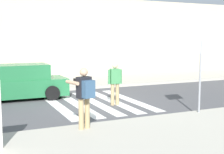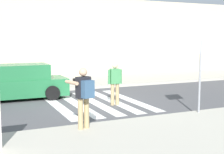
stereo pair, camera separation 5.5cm
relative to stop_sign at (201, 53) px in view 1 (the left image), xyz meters
The scene contains 13 objects.
ground_plane 4.74m from the stop_sign, 125.19° to the left, with size 120.00×120.00×0.00m, color #4C4C4F.
sidewalk_near 4.23m from the stop_sign, 131.40° to the right, with size 60.00×6.00×0.14m, color #B2AD9E.
sidewalk_far 9.98m from the stop_sign, 104.42° to the left, with size 60.00×4.80×0.14m, color #B2AD9E.
building_facade_far 14.07m from the stop_sign, 99.95° to the left, with size 56.00×4.00×5.46m, color beige.
crosswalk_stripe_0 5.85m from the stop_sign, 137.86° to the left, with size 0.44×5.20×0.01m, color silver.
crosswalk_stripe_1 5.33m from the stop_sign, 131.54° to the left, with size 0.44×5.20×0.01m, color silver.
crosswalk_stripe_2 4.89m from the stop_sign, 123.68° to the left, with size 0.44×5.20×0.01m, color silver.
crosswalk_stripe_3 4.54m from the stop_sign, 114.08° to the left, with size 0.44×5.20×0.01m, color silver.
crosswalk_stripe_4 4.32m from the stop_sign, 102.81° to the left, with size 0.44×5.20×0.01m, color silver.
stop_sign is the anchor object (origin of this frame).
photographer_with_backpack 4.39m from the stop_sign, behind, with size 0.70×0.92×1.72m.
pedestrian_crossing 3.62m from the stop_sign, 123.28° to the left, with size 0.57×0.29×1.72m.
parked_car_green 7.86m from the stop_sign, 132.00° to the left, with size 4.10×1.92×1.55m.
Camera 1 is at (-4.66, -11.84, 2.66)m, focal length 50.00 mm.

